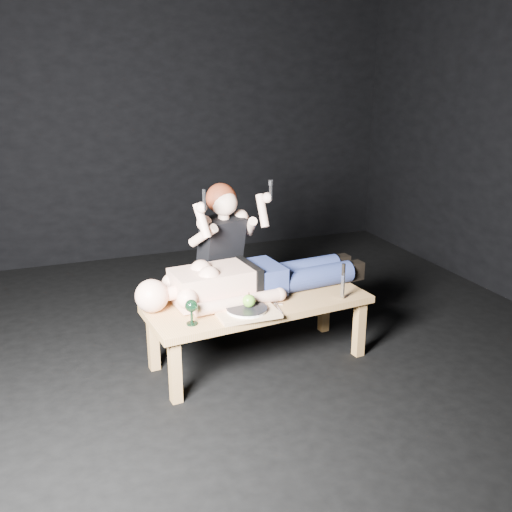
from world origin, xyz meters
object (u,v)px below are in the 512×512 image
at_px(lying_man, 256,274).
at_px(kneeling_woman, 216,258).
at_px(table, 259,332).
at_px(goblet, 192,312).
at_px(serving_tray, 247,312).
at_px(carving_knife, 343,281).

bearing_deg(lying_man, kneeling_woman, 107.02).
height_order(lying_man, kneeling_woman, kneeling_woman).
height_order(table, kneeling_woman, kneeling_woman).
bearing_deg(table, goblet, -164.37).
bearing_deg(table, lying_man, 71.19).
bearing_deg(kneeling_woman, serving_tray, -105.31).
height_order(table, carving_knife, carving_knife).
height_order(goblet, carving_knife, carving_knife).
xyz_separation_m(lying_man, serving_tray, (-0.18, -0.31, -0.12)).
distance_m(kneeling_woman, goblet, 0.82).
relative_size(table, carving_knife, 6.03).
xyz_separation_m(lying_man, kneeling_woman, (-0.16, 0.39, 0.02)).
xyz_separation_m(serving_tray, goblet, (-0.36, -0.02, 0.07)).
xyz_separation_m(goblet, carving_knife, (1.05, 0.04, 0.04)).
height_order(lying_man, serving_tray, lying_man).
bearing_deg(lying_man, serving_tray, -125.45).
bearing_deg(serving_tray, lying_man, 60.09).
xyz_separation_m(table, kneeling_woman, (-0.13, 0.53, 0.38)).
distance_m(lying_man, kneeling_woman, 0.42).
distance_m(table, carving_knife, 0.66).
xyz_separation_m(table, goblet, (-0.51, -0.20, 0.31)).
height_order(serving_tray, goblet, goblet).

